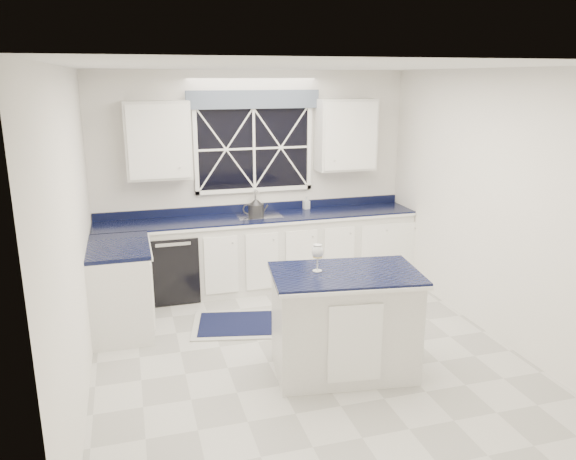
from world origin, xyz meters
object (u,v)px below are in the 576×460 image
object	(u,v)px
faucet	(256,200)
wine_glass	(317,253)
soap_bottle	(306,203)
dishwasher	(172,264)
island	(344,322)
kettle	(256,208)

from	to	relation	value
faucet	wine_glass	size ratio (longest dim) A/B	1.24
faucet	soap_bottle	world-z (taller)	faucet
dishwasher	faucet	world-z (taller)	faucet
island	soap_bottle	world-z (taller)	soap_bottle
dishwasher	island	size ratio (longest dim) A/B	0.59
soap_bottle	island	bearing A→B (deg)	-100.24
faucet	soap_bottle	size ratio (longest dim) A/B	1.85
wine_glass	kettle	bearing A→B (deg)	91.21
kettle	soap_bottle	distance (m)	0.77
faucet	island	size ratio (longest dim) A/B	0.22
kettle	wine_glass	size ratio (longest dim) A/B	1.27
kettle	soap_bottle	xyz separation A→B (m)	(0.73, 0.23, -0.02)
dishwasher	wine_glass	distance (m)	2.56
dishwasher	soap_bottle	size ratio (longest dim) A/B	5.03
dishwasher	faucet	xyz separation A→B (m)	(1.10, 0.19, 0.69)
dishwasher	kettle	xyz separation A→B (m)	(1.05, -0.01, 0.63)
soap_bottle	kettle	bearing A→B (deg)	-162.53
dishwasher	kettle	world-z (taller)	kettle
faucet	soap_bottle	distance (m)	0.69
wine_glass	dishwasher	bearing A→B (deg)	116.48
kettle	wine_glass	bearing A→B (deg)	-68.74
wine_glass	soap_bottle	distance (m)	2.52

